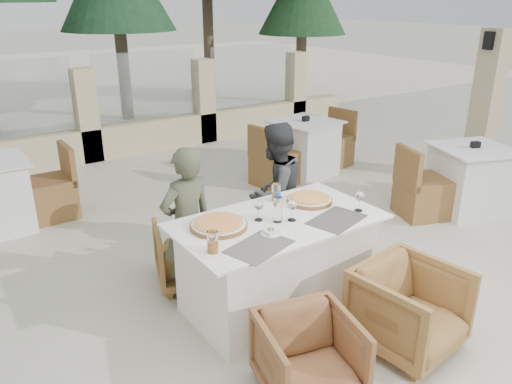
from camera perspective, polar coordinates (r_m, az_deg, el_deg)
ground at (r=4.15m, az=2.27°, el=-13.27°), size 80.00×80.00×0.00m
perimeter_wall_far at (r=7.96m, az=-18.89°, el=8.96°), size 10.00×0.34×1.60m
lantern_pillar at (r=7.41m, az=24.77°, el=8.88°), size 0.34×0.34×2.00m
pine_far_right at (r=11.93m, az=5.36°, el=20.79°), size 1.98×1.98×4.50m
dining_table at (r=4.00m, az=2.45°, el=-8.19°), size 1.60×0.90×0.77m
placemat_near_left at (r=3.42m, az=0.39°, el=-6.25°), size 0.52×0.42×0.00m
placemat_near_right at (r=3.87m, az=9.22°, el=-3.12°), size 0.51×0.41×0.00m
pizza_left at (r=3.69m, az=-4.28°, el=-3.67°), size 0.56×0.56×0.06m
pizza_right at (r=4.16m, az=6.17°, el=-0.82°), size 0.42×0.42×0.05m
water_bottle at (r=3.75m, az=2.51°, el=-1.74°), size 0.09×0.09×0.24m
wine_glass_centre at (r=3.77m, az=0.31°, el=-1.98°), size 0.09×0.09×0.18m
wine_glass_near at (r=3.78m, az=4.14°, el=-1.99°), size 0.09×0.09×0.18m
wine_glass_corner at (r=4.02m, az=11.73°, el=-0.92°), size 0.09×0.09×0.18m
beer_glass_left at (r=3.34m, az=-4.97°, el=-5.70°), size 0.09×0.09×0.15m
beer_glass_right at (r=4.15m, az=2.31°, el=-0.05°), size 0.09×0.09×0.15m
olive_dish at (r=3.59m, az=1.71°, el=-4.49°), size 0.13×0.13×0.04m
armchair_far_left at (r=4.43m, az=-7.51°, el=-6.88°), size 0.74×0.75×0.55m
armchair_far_right at (r=4.68m, az=1.24°, el=-4.90°), size 0.71×0.73×0.57m
armchair_near_left at (r=3.28m, az=6.04°, el=-18.34°), size 0.71×0.72×0.54m
armchair_near_right at (r=3.77m, az=17.08°, el=-12.61°), size 0.74×0.76×0.62m
diner_left at (r=4.06m, az=-7.89°, el=-3.73°), size 0.51×0.37×1.30m
diner_right at (r=4.63m, az=2.19°, el=-0.10°), size 0.75×0.66×1.33m
bg_table_b at (r=7.05m, az=5.59°, el=5.02°), size 1.75×1.07×0.77m
bg_table_c at (r=6.29m, az=23.23°, el=1.32°), size 1.82×1.32×0.77m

